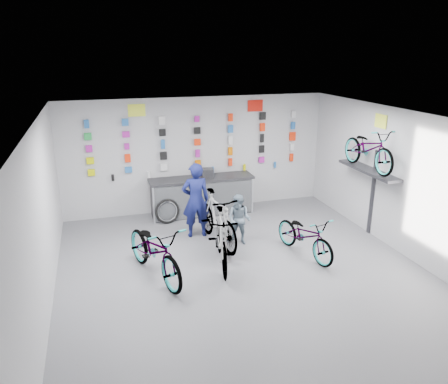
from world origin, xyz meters
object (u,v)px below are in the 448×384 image
object	(u,v)px
bike_right	(305,235)
bike_service	(217,219)
counter	(202,196)
bike_left	(155,250)
bike_center	(222,239)
customer	(239,219)
clerk	(196,200)

from	to	relation	value
bike_right	bike_service	xyz separation A→B (m)	(-1.60, 1.07, 0.14)
bike_right	counter	bearing A→B (deg)	102.98
bike_left	bike_right	size ratio (longest dim) A/B	1.22
counter	bike_service	xyz separation A→B (m)	(-0.13, -1.89, 0.11)
bike_center	customer	distance (m)	1.10
counter	customer	distance (m)	2.04
bike_left	customer	world-z (taller)	customer
bike_right	clerk	distance (m)	2.58
counter	bike_right	size ratio (longest dim) A/B	1.56
bike_center	customer	xyz separation A→B (m)	(0.67, 0.88, 0.00)
bike_service	customer	xyz separation A→B (m)	(0.47, -0.11, -0.03)
bike_center	clerk	world-z (taller)	clerk
customer	bike_service	bearing A→B (deg)	-154.05
counter	bike_service	bearing A→B (deg)	-93.81
bike_center	clerk	xyz separation A→B (m)	(-0.15, 1.55, 0.31)
bike_center	clerk	bearing A→B (deg)	106.84
counter	bike_center	distance (m)	2.90
bike_left	clerk	bearing A→B (deg)	36.58
counter	bike_left	xyz separation A→B (m)	(-1.66, -2.98, 0.07)
bike_right	bike_service	size ratio (longest dim) A/B	0.87
bike_center	bike_right	distance (m)	1.80
counter	clerk	bearing A→B (deg)	-109.51
clerk	bike_service	bearing A→B (deg)	124.71
clerk	customer	world-z (taller)	clerk
counter	bike_center	xyz separation A→B (m)	(-0.32, -2.88, 0.08)
bike_left	customer	bearing A→B (deg)	8.21
customer	bike_right	bearing A→B (deg)	-1.23
bike_left	clerk	xyz separation A→B (m)	(1.19, 1.65, 0.32)
bike_right	bike_service	world-z (taller)	bike_service
bike_center	bike_right	size ratio (longest dim) A/B	1.09
counter	bike_right	distance (m)	3.31
counter	bike_service	world-z (taller)	bike_service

